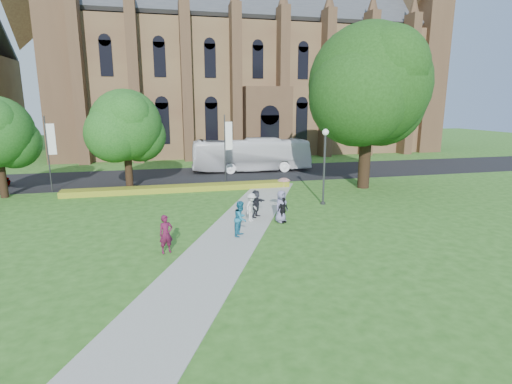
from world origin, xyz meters
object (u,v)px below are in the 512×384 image
object	(u,v)px
large_tree	(369,85)
pedestrian_0	(166,234)
streetlamp	(325,158)
tour_coach	(251,155)

from	to	relation	value
large_tree	pedestrian_0	size ratio (longest dim) A/B	7.22
streetlamp	pedestrian_0	size ratio (longest dim) A/B	2.87
large_tree	pedestrian_0	xyz separation A→B (m)	(-16.36, -11.60, -7.41)
streetlamp	large_tree	size ratio (longest dim) A/B	0.40
tour_coach	pedestrian_0	size ratio (longest dim) A/B	6.69
streetlamp	large_tree	xyz separation A→B (m)	(5.50, 4.50, 5.07)
streetlamp	tour_coach	xyz separation A→B (m)	(-1.80, 14.76, -1.57)
streetlamp	pedestrian_0	world-z (taller)	streetlamp
large_tree	tour_coach	distance (m)	14.24
tour_coach	pedestrian_0	world-z (taller)	tour_coach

